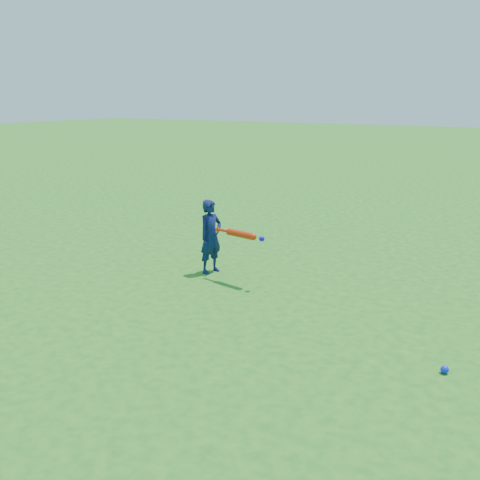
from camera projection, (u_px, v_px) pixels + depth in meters
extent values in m
plane|color=#1E6818|center=(225.00, 292.00, 6.25)|extent=(80.00, 80.00, 0.00)
imported|color=#101A4B|center=(211.00, 237.00, 6.86)|extent=(0.30, 0.39, 0.96)
sphere|color=#0D25EC|center=(445.00, 370.00, 4.41)|extent=(0.07, 0.07, 0.07)
cylinder|color=red|center=(218.00, 229.00, 6.68)|extent=(0.02, 0.06, 0.06)
cylinder|color=red|center=(223.00, 230.00, 6.62)|extent=(0.19, 0.07, 0.03)
cylinder|color=red|center=(240.00, 234.00, 6.44)|extent=(0.41, 0.15, 0.09)
sphere|color=red|center=(253.00, 237.00, 6.32)|extent=(0.09, 0.09, 0.09)
sphere|color=#0F0DE6|center=(262.00, 239.00, 6.23)|extent=(0.07, 0.07, 0.07)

